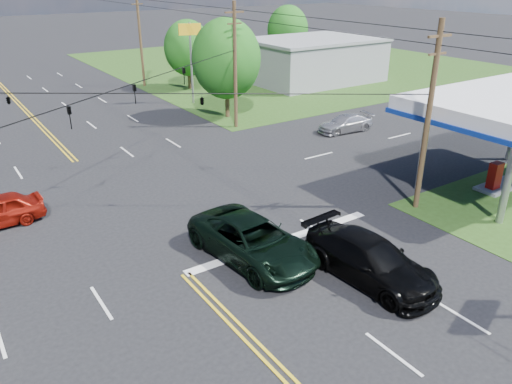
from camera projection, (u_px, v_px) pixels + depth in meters
ground at (118, 205)px, 26.57m from camera, size 280.00×280.00×0.00m
grass_ne at (284, 62)px, 68.72m from camera, size 46.00×48.00×0.03m
stop_bar at (283, 241)px, 23.04m from camera, size 10.00×0.50×0.02m
retail_ne at (313, 61)px, 56.17m from camera, size 14.00×10.00×4.40m
pole_se at (428, 116)px, 24.38m from camera, size 1.60×0.28×9.50m
pole_ne at (235, 65)px, 38.05m from camera, size 1.60×0.28×9.50m
pole_right_far at (140, 37)px, 52.38m from camera, size 1.60×0.28×10.00m
span_wire_signals at (104, 93)px, 24.15m from camera, size 26.00×18.00×1.13m
power_lines at (112, 42)px, 21.58m from camera, size 26.04×100.00×0.64m
tree_right_a at (226, 59)px, 40.86m from camera, size 5.70×5.70×8.18m
tree_right_b at (188, 48)px, 51.51m from camera, size 4.94×4.94×7.09m
tree_far_r at (288, 30)px, 64.86m from camera, size 5.32×5.32×7.63m
pickup_dkgreen at (253, 240)px, 21.28m from camera, size 3.61×6.69×1.78m
suv_black at (370, 260)px, 19.88m from camera, size 2.88×6.17×1.74m
sedan_far at (345, 123)px, 38.62m from camera, size 4.69×2.32×1.31m
polesign_ne at (190, 42)px, 45.03m from camera, size 1.99×0.84×7.31m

